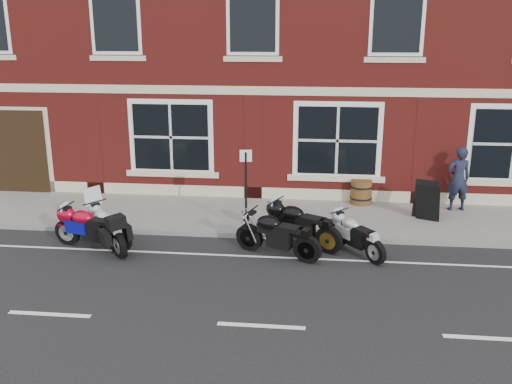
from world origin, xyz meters
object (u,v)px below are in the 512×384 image
moto_naked_black (277,233)px  pedestrian_left (458,179)px  moto_sport_black (300,223)px  barrel_planter (361,192)px  moto_sport_red (91,227)px  parking_sign (246,185)px  moto_touring_silver (108,225)px  a_board_sign (427,201)px  moto_sport_silver (356,234)px

moto_naked_black → pedestrian_left: pedestrian_left is taller
moto_sport_black → barrel_planter: size_ratio=2.80×
barrel_planter → moto_sport_red: bearing=-149.2°
barrel_planter → parking_sign: bearing=-138.4°
moto_sport_red → pedestrian_left: 10.10m
moto_touring_silver → pedestrian_left: (9.00, 3.58, 0.47)m
moto_sport_red → barrel_planter: size_ratio=2.95×
moto_touring_silver → moto_naked_black: 4.11m
moto_sport_red → moto_sport_black: moto_sport_black is taller
moto_naked_black → a_board_sign: a_board_sign is taller
moto_touring_silver → moto_sport_red: 0.40m
pedestrian_left → a_board_sign: pedestrian_left is taller
parking_sign → moto_sport_black: bearing=-25.9°
moto_sport_silver → pedestrian_left: 4.55m
barrel_planter → moto_naked_black: bearing=-119.1°
moto_sport_black → parking_sign: bearing=99.6°
moto_sport_red → moto_sport_black: bearing=-66.6°
pedestrian_left → a_board_sign: (-1.01, -0.95, -0.40)m
moto_sport_black → moto_sport_silver: size_ratio=1.23×
moto_touring_silver → moto_sport_red: bearing=156.8°
a_board_sign → parking_sign: parking_sign is taller
moto_sport_red → a_board_sign: size_ratio=2.02×
moto_naked_black → parking_sign: size_ratio=0.97×
moto_sport_black → a_board_sign: size_ratio=1.92×
moto_touring_silver → moto_sport_silver: size_ratio=1.06×
moto_sport_black → a_board_sign: 3.92m
moto_sport_silver → a_board_sign: 3.14m
parking_sign → moto_touring_silver: bearing=-166.0°
parking_sign → barrel_planter: bearing=36.3°
barrel_planter → moto_sport_silver: bearing=-95.6°
moto_sport_red → parking_sign: 3.91m
moto_sport_silver → moto_naked_black: moto_naked_black is taller
moto_naked_black → a_board_sign: size_ratio=1.98×
moto_sport_silver → barrel_planter: moto_sport_silver is taller
moto_sport_black → a_board_sign: (3.36, 2.02, 0.06)m
moto_sport_red → parking_sign: (3.61, 1.25, 0.80)m
moto_sport_silver → barrel_planter: bearing=47.8°
moto_sport_red → moto_sport_silver: (6.35, 0.34, -0.06)m
a_board_sign → moto_sport_silver: bearing=-106.5°
moto_sport_red → moto_sport_silver: moto_sport_red is taller
barrel_planter → parking_sign: size_ratio=0.33×
moto_naked_black → pedestrian_left: (4.89, 3.69, 0.47)m
moto_sport_red → moto_sport_silver: size_ratio=1.30×
moto_sport_red → barrel_planter: bearing=-44.0°
moto_naked_black → moto_touring_silver: bearing=112.0°
moto_sport_black → moto_naked_black: bearing=174.0°
moto_touring_silver → pedestrian_left: 9.70m
a_board_sign → barrel_planter: 2.09m
moto_touring_silver → moto_sport_red: (-0.38, -0.11, -0.01)m
parking_sign → moto_naked_black: bearing=-60.1°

